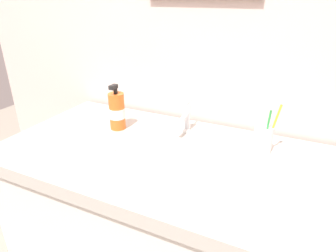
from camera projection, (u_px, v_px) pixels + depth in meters
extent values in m
cube|color=beige|center=(203.00, 33.00, 1.17)|extent=(2.39, 0.04, 2.40)
cube|color=silver|center=(165.00, 246.00, 1.21)|extent=(1.15, 0.58, 0.79)
cube|color=#BCB7AD|center=(165.00, 159.00, 1.04)|extent=(1.19, 0.62, 0.05)
ellipsoid|color=white|center=(164.00, 165.00, 1.05)|extent=(0.34, 0.34, 0.10)
torus|color=white|center=(164.00, 153.00, 1.03)|extent=(0.40, 0.40, 0.02)
cylinder|color=#595B60|center=(164.00, 176.00, 1.07)|extent=(0.03, 0.03, 0.01)
cylinder|color=silver|center=(187.00, 117.00, 1.18)|extent=(0.02, 0.02, 0.11)
cylinder|color=silver|center=(182.00, 119.00, 1.13)|extent=(0.02, 0.11, 0.05)
cylinder|color=silver|center=(189.00, 101.00, 1.16)|extent=(0.01, 0.05, 0.01)
cylinder|color=white|center=(263.00, 139.00, 1.01)|extent=(0.07, 0.07, 0.10)
cylinder|color=yellow|center=(273.00, 127.00, 0.98)|extent=(0.04, 0.01, 0.19)
cube|color=white|center=(283.00, 101.00, 0.93)|extent=(0.02, 0.01, 0.03)
cylinder|color=green|center=(267.00, 130.00, 0.98)|extent=(0.02, 0.03, 0.18)
cube|color=white|center=(272.00, 106.00, 0.93)|extent=(0.01, 0.02, 0.03)
cylinder|color=orange|center=(117.00, 111.00, 1.19)|extent=(0.06, 0.06, 0.15)
cylinder|color=black|center=(115.00, 91.00, 1.15)|extent=(0.02, 0.02, 0.02)
cube|color=black|center=(113.00, 87.00, 1.13)|extent=(0.02, 0.04, 0.02)
cylinder|color=white|center=(117.00, 113.00, 1.19)|extent=(0.07, 0.07, 0.04)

